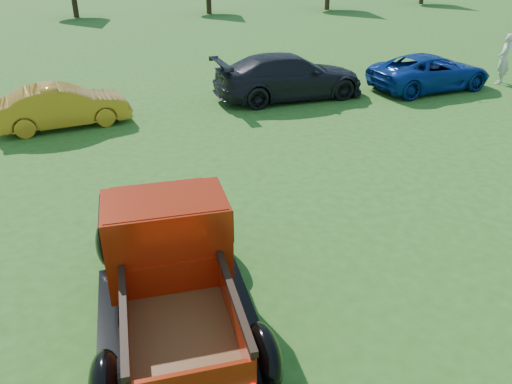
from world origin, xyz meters
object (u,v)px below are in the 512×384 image
object	(u,v)px
pickup_truck	(169,256)
show_car_blue	(430,72)
show_car_grey	(289,76)
spectator	(504,59)
show_car_yellow	(63,106)

from	to	relation	value
pickup_truck	show_car_blue	distance (m)	13.65
show_car_grey	show_car_blue	size ratio (longest dim) A/B	1.14
pickup_truck	spectator	bearing A→B (deg)	36.08
pickup_truck	spectator	xyz separation A→B (m)	(13.47, 8.54, 0.08)
show_car_blue	spectator	bearing A→B (deg)	-98.16
show_car_grey	show_car_yellow	bearing A→B (deg)	93.98
pickup_truck	show_car_grey	world-z (taller)	pickup_truck
show_car_yellow	show_car_blue	size ratio (longest dim) A/B	0.82
show_car_yellow	spectator	xyz separation A→B (m)	(15.00, -0.02, 0.30)
spectator	pickup_truck	bearing A→B (deg)	-7.89
show_car_yellow	show_car_grey	world-z (taller)	show_car_grey
show_car_grey	show_car_blue	xyz separation A→B (m)	(5.05, -0.53, -0.12)
show_car_blue	spectator	size ratio (longest dim) A/B	2.46
show_car_yellow	show_car_blue	xyz separation A→B (m)	(12.05, 0.13, 0.02)
pickup_truck	show_car_blue	world-z (taller)	pickup_truck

